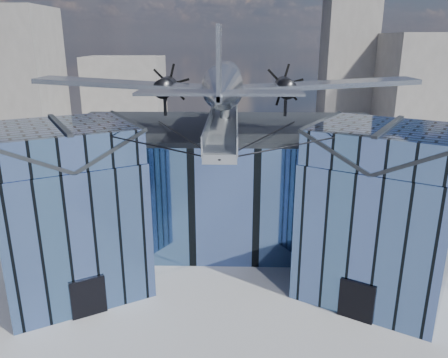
{
  "coord_description": "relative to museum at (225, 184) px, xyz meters",
  "views": [
    {
      "loc": [
        0.77,
        -28.41,
        16.93
      ],
      "look_at": [
        0.0,
        2.0,
        7.2
      ],
      "focal_mm": 35.0,
      "sensor_mm": 36.0,
      "label": 1
    }
  ],
  "objects": [
    {
      "name": "museum",
      "position": [
        0.0,
        0.0,
        0.0
      ],
      "size": [
        32.88,
        24.5,
        17.6
      ],
      "color": "#4D6C9E",
      "rests_on": "ground"
    },
    {
      "name": "ground_plane",
      "position": [
        -0.0,
        -5.82,
        -5.54
      ],
      "size": [
        120.0,
        120.0,
        0.0
      ],
      "primitive_type": "plane",
      "color": "gray"
    },
    {
      "name": "bg_towers",
      "position": [
        1.45,
        44.67,
        4.47
      ],
      "size": [
        77.0,
        24.5,
        26.0
      ],
      "color": "gray",
      "rests_on": "ground"
    }
  ]
}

